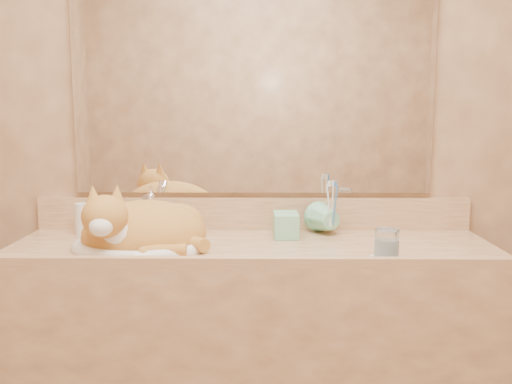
{
  "coord_description": "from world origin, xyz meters",
  "views": [
    {
      "loc": [
        0.04,
        -1.1,
        1.29
      ],
      "look_at": [
        0.01,
        0.7,
        1.03
      ],
      "focal_mm": 40.0,
      "sensor_mm": 36.0,
      "label": 1
    }
  ],
  "objects_px": {
    "cat": "(140,228)",
    "water_glass": "(387,244)",
    "soap_dispenser": "(287,213)",
    "toothbrush_cup": "(332,222)",
    "sink_basin": "(141,226)",
    "vanity_counter": "(252,368)"
  },
  "relations": [
    {
      "from": "cat",
      "to": "water_glass",
      "type": "height_order",
      "value": "cat"
    },
    {
      "from": "soap_dispenser",
      "to": "toothbrush_cup",
      "type": "height_order",
      "value": "soap_dispenser"
    },
    {
      "from": "cat",
      "to": "water_glass",
      "type": "xyz_separation_m",
      "value": [
        0.76,
        -0.16,
        -0.01
      ]
    },
    {
      "from": "sink_basin",
      "to": "toothbrush_cup",
      "type": "relative_size",
      "value": 3.91
    },
    {
      "from": "cat",
      "to": "soap_dispenser",
      "type": "xyz_separation_m",
      "value": [
        0.48,
        0.1,
        0.03
      ]
    },
    {
      "from": "vanity_counter",
      "to": "soap_dispenser",
      "type": "xyz_separation_m",
      "value": [
        0.12,
        0.07,
        0.52
      ]
    },
    {
      "from": "soap_dispenser",
      "to": "toothbrush_cup",
      "type": "bearing_deg",
      "value": 21.24
    },
    {
      "from": "vanity_counter",
      "to": "toothbrush_cup",
      "type": "bearing_deg",
      "value": 26.97
    },
    {
      "from": "sink_basin",
      "to": "toothbrush_cup",
      "type": "bearing_deg",
      "value": 16.37
    },
    {
      "from": "sink_basin",
      "to": "toothbrush_cup",
      "type": "xyz_separation_m",
      "value": [
        0.64,
        0.16,
        -0.02
      ]
    },
    {
      "from": "vanity_counter",
      "to": "sink_basin",
      "type": "relative_size",
      "value": 3.65
    },
    {
      "from": "vanity_counter",
      "to": "soap_dispenser",
      "type": "bearing_deg",
      "value": 32.05
    },
    {
      "from": "vanity_counter",
      "to": "sink_basin",
      "type": "bearing_deg",
      "value": -176.8
    },
    {
      "from": "cat",
      "to": "water_glass",
      "type": "distance_m",
      "value": 0.78
    },
    {
      "from": "vanity_counter",
      "to": "soap_dispenser",
      "type": "height_order",
      "value": "soap_dispenser"
    },
    {
      "from": "cat",
      "to": "sink_basin",
      "type": "bearing_deg",
      "value": 66.11
    },
    {
      "from": "vanity_counter",
      "to": "cat",
      "type": "distance_m",
      "value": 0.61
    },
    {
      "from": "sink_basin",
      "to": "soap_dispenser",
      "type": "xyz_separation_m",
      "value": [
        0.48,
        0.09,
        0.03
      ]
    },
    {
      "from": "cat",
      "to": "soap_dispenser",
      "type": "bearing_deg",
      "value": 0.39
    },
    {
      "from": "toothbrush_cup",
      "to": "cat",
      "type": "bearing_deg",
      "value": -165.21
    },
    {
      "from": "vanity_counter",
      "to": "cat",
      "type": "height_order",
      "value": "cat"
    },
    {
      "from": "sink_basin",
      "to": "cat",
      "type": "bearing_deg",
      "value": -100.2
    }
  ]
}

